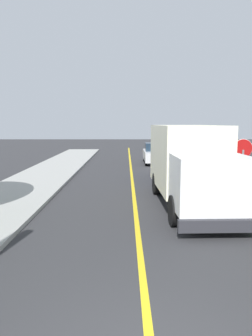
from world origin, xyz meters
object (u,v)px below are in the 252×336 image
at_px(stop_sign, 244,158).
at_px(box_truck, 191,162).
at_px(parked_car_mid, 156,154).
at_px(parked_van_across, 252,180).
at_px(parked_car_near, 174,166).

bearing_deg(stop_sign, box_truck, -167.62).
height_order(parked_car_mid, parked_van_across, same).
distance_m(parked_car_near, parked_car_mid, 7.42).
relative_size(box_truck, parked_car_mid, 1.64).
bearing_deg(box_truck, parked_van_across, 24.56).
bearing_deg(parked_car_near, stop_sign, -68.24).
relative_size(box_truck, parked_van_across, 1.64).
relative_size(box_truck, parked_car_near, 1.64).
relative_size(parked_car_near, stop_sign, 1.67).
relative_size(parked_van_across, stop_sign, 1.67).
xyz_separation_m(box_truck, stop_sign, (2.30, 0.50, 0.09)).
bearing_deg(parked_car_near, parked_car_mid, 92.60).
distance_m(parked_car_near, parked_van_across, 5.24).
xyz_separation_m(box_truck, parked_van_across, (3.02, 1.38, -0.97)).
distance_m(parked_car_mid, parked_van_across, 12.24).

